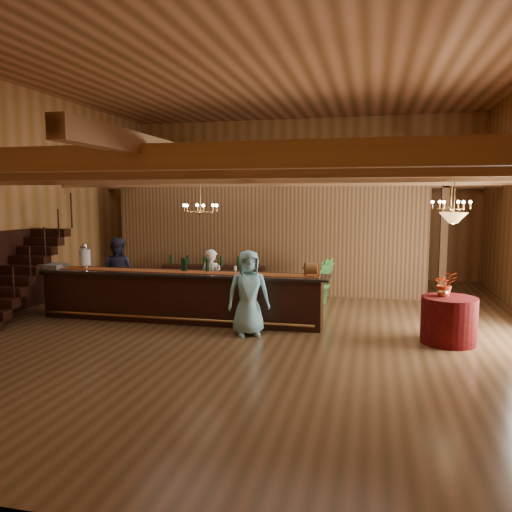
% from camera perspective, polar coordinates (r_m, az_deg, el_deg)
% --- Properties ---
extents(floor, '(14.00, 14.00, 0.00)m').
position_cam_1_polar(floor, '(11.20, -0.17, -7.65)').
color(floor, brown).
rests_on(floor, ground).
extents(ceiling, '(14.00, 14.00, 0.00)m').
position_cam_1_polar(ceiling, '(11.20, -0.18, 20.78)').
color(ceiling, '#A66843').
rests_on(ceiling, wall_back).
extents(wall_back, '(12.00, 0.10, 5.50)m').
position_cam_1_polar(wall_back, '(17.74, 5.07, 6.56)').
color(wall_back, '#A0683E').
rests_on(wall_back, floor).
extents(wall_front, '(12.00, 0.10, 5.50)m').
position_cam_1_polar(wall_front, '(4.35, -22.01, 5.99)').
color(wall_front, '#A0683E').
rests_on(wall_front, floor).
extents(wall_left, '(0.10, 14.00, 5.50)m').
position_cam_1_polar(wall_left, '(13.56, -25.82, 5.91)').
color(wall_left, '#A0683E').
rests_on(wall_left, floor).
extents(beam_grid, '(11.90, 13.90, 0.39)m').
position_cam_1_polar(beam_grid, '(11.36, 0.42, 9.04)').
color(beam_grid, '#9A6D40').
rests_on(beam_grid, wall_left).
extents(support_posts, '(9.20, 10.20, 3.20)m').
position_cam_1_polar(support_posts, '(10.44, -0.80, 0.23)').
color(support_posts, '#9A6D40').
rests_on(support_posts, floor).
extents(partition_wall, '(9.00, 0.18, 3.10)m').
position_cam_1_polar(partition_wall, '(14.43, 1.10, 1.80)').
color(partition_wall, brown).
rests_on(partition_wall, floor).
extents(staircase, '(1.00, 2.80, 2.00)m').
position_cam_1_polar(staircase, '(12.76, -25.59, -1.97)').
color(staircase, black).
rests_on(staircase, floor).
extents(backroom_boxes, '(4.10, 0.60, 1.10)m').
position_cam_1_polar(backroom_boxes, '(16.46, 3.25, -1.19)').
color(backroom_boxes, black).
rests_on(backroom_boxes, floor).
extents(tasting_bar, '(6.73, 0.93, 1.13)m').
position_cam_1_polar(tasting_bar, '(11.39, -8.75, -4.56)').
color(tasting_bar, black).
rests_on(tasting_bar, floor).
extents(beverage_dispenser, '(0.26, 0.26, 0.60)m').
position_cam_1_polar(beverage_dispenser, '(12.36, -18.99, -0.03)').
color(beverage_dispenser, silver).
rests_on(beverage_dispenser, tasting_bar).
extents(glass_rack_tray, '(0.50, 0.50, 0.10)m').
position_cam_1_polar(glass_rack_tray, '(12.72, -22.13, -1.05)').
color(glass_rack_tray, gray).
rests_on(glass_rack_tray, tasting_bar).
extents(raffle_drum, '(0.34, 0.24, 0.30)m').
position_cam_1_polar(raffle_drum, '(10.51, 6.42, -1.43)').
color(raffle_drum, brown).
rests_on(raffle_drum, tasting_bar).
extents(bar_bottle_0, '(0.07, 0.07, 0.30)m').
position_cam_1_polar(bar_bottle_0, '(11.38, -8.37, -0.98)').
color(bar_bottle_0, black).
rests_on(bar_bottle_0, tasting_bar).
extents(bar_bottle_1, '(0.07, 0.07, 0.30)m').
position_cam_1_polar(bar_bottle_1, '(11.36, -8.09, -0.99)').
color(bar_bottle_1, black).
rests_on(bar_bottle_1, tasting_bar).
extents(bar_bottle_2, '(0.07, 0.07, 0.30)m').
position_cam_1_polar(bar_bottle_2, '(11.18, -5.58, -1.07)').
color(bar_bottle_2, black).
rests_on(bar_bottle_2, tasting_bar).
extents(backbar_shelf, '(2.99, 0.65, 0.83)m').
position_cam_1_polar(backbar_shelf, '(14.46, -4.93, -2.74)').
color(backbar_shelf, black).
rests_on(backbar_shelf, floor).
extents(round_table, '(1.03, 1.03, 0.89)m').
position_cam_1_polar(round_table, '(10.27, 21.16, -6.86)').
color(round_table, '#610C09').
rests_on(round_table, floor).
extents(chandelier_left, '(0.80, 0.80, 0.81)m').
position_cam_1_polar(chandelier_left, '(11.22, -6.40, 5.51)').
color(chandelier_left, tan).
rests_on(chandelier_left, beam_grid).
extents(chandelier_right, '(0.80, 0.80, 0.73)m').
position_cam_1_polar(chandelier_right, '(11.45, 21.41, 5.50)').
color(chandelier_right, tan).
rests_on(chandelier_right, beam_grid).
extents(pendant_lamp, '(0.52, 0.52, 0.90)m').
position_cam_1_polar(pendant_lamp, '(10.01, 21.63, 4.10)').
color(pendant_lamp, tan).
rests_on(pendant_lamp, beam_grid).
extents(bartender, '(0.67, 0.55, 1.57)m').
position_cam_1_polar(bartender, '(11.86, -5.08, -3.00)').
color(bartender, white).
rests_on(bartender, floor).
extents(staff_second, '(0.92, 0.74, 1.80)m').
position_cam_1_polar(staff_second, '(12.84, -15.50, -1.95)').
color(staff_second, '#27283F').
rests_on(staff_second, floor).
extents(guest, '(0.99, 0.83, 1.73)m').
position_cam_1_polar(guest, '(10.07, -0.86, -4.23)').
color(guest, '#7FC7D8').
rests_on(guest, floor).
extents(floor_plant, '(0.83, 0.75, 1.23)m').
position_cam_1_polar(floor_plant, '(13.17, 7.56, -2.82)').
color(floor_plant, '#357730').
rests_on(floor_plant, floor).
extents(table_flowers, '(0.49, 0.44, 0.48)m').
position_cam_1_polar(table_flowers, '(10.22, 20.79, -2.98)').
color(table_flowers, '#A82D10').
rests_on(table_flowers, round_table).
extents(table_vase, '(0.18, 0.18, 0.33)m').
position_cam_1_polar(table_vase, '(10.16, 20.59, -3.46)').
color(table_vase, tan).
rests_on(table_vase, round_table).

